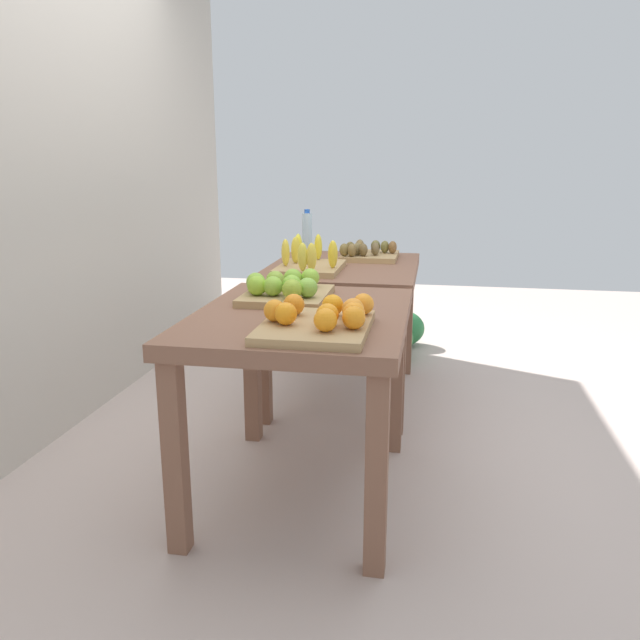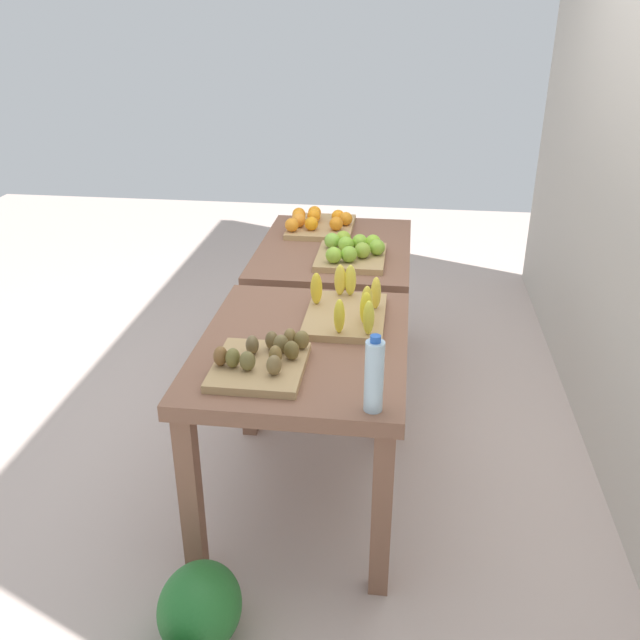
# 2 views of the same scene
# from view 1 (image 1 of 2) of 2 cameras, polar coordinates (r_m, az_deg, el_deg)

# --- Properties ---
(ground_plane) EXTENTS (8.00, 8.00, 0.00)m
(ground_plane) POSITION_cam_1_polar(r_m,az_deg,el_deg) (3.17, 0.54, -10.39)
(ground_plane) COLOR #BAA69C
(back_wall) EXTENTS (4.40, 0.12, 3.00)m
(back_wall) POSITION_cam_1_polar(r_m,az_deg,el_deg) (3.38, -23.55, 16.16)
(back_wall) COLOR #BBB3A6
(back_wall) RESTS_ON ground_plane
(display_table_left) EXTENTS (1.04, 0.80, 0.76)m
(display_table_left) POSITION_cam_1_polar(r_m,az_deg,el_deg) (2.42, -1.69, -1.84)
(display_table_left) COLOR brown
(display_table_left) RESTS_ON ground_plane
(display_table_right) EXTENTS (1.04, 0.80, 0.76)m
(display_table_right) POSITION_cam_1_polar(r_m,az_deg,el_deg) (3.50, 2.13, 3.21)
(display_table_right) COLOR brown
(display_table_right) RESTS_ON ground_plane
(orange_bin) EXTENTS (0.44, 0.38, 0.11)m
(orange_bin) POSITION_cam_1_polar(r_m,az_deg,el_deg) (2.11, 0.06, 0.04)
(orange_bin) COLOR tan
(orange_bin) RESTS_ON display_table_left
(apple_bin) EXTENTS (0.40, 0.35, 0.11)m
(apple_bin) POSITION_cam_1_polar(r_m,az_deg,el_deg) (2.60, -3.17, 2.81)
(apple_bin) COLOR tan
(apple_bin) RESTS_ON display_table_left
(banana_crate) EXTENTS (0.44, 0.32, 0.17)m
(banana_crate) POSITION_cam_1_polar(r_m,az_deg,el_deg) (3.29, -1.05, 5.29)
(banana_crate) COLOR tan
(banana_crate) RESTS_ON display_table_right
(kiwi_bin) EXTENTS (0.36, 0.33, 0.10)m
(kiwi_bin) POSITION_cam_1_polar(r_m,az_deg,el_deg) (3.69, 4.38, 6.08)
(kiwi_bin) COLOR tan
(kiwi_bin) RESTS_ON display_table_right
(water_bottle) EXTENTS (0.06, 0.06, 0.27)m
(water_bottle) POSITION_cam_1_polar(r_m,az_deg,el_deg) (3.95, -1.17, 7.98)
(water_bottle) COLOR silver
(water_bottle) RESTS_ON display_table_right
(watermelon_pile) EXTENTS (0.62, 0.35, 0.28)m
(watermelon_pile) POSITION_cam_1_polar(r_m,az_deg,el_deg) (4.47, 7.02, -1.22)
(watermelon_pile) COLOR #29733C
(watermelon_pile) RESTS_ON ground_plane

